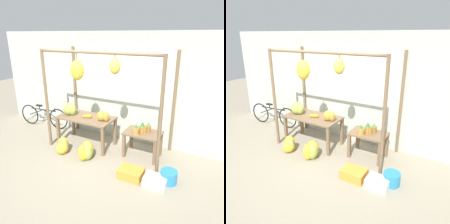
% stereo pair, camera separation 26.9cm
% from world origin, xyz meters
% --- Properties ---
extents(ground_plane, '(20.00, 20.00, 0.00)m').
position_xyz_m(ground_plane, '(0.00, 0.00, 0.00)').
color(ground_plane, gray).
extents(shop_wall_back, '(8.00, 0.08, 2.80)m').
position_xyz_m(shop_wall_back, '(0.00, 1.49, 1.40)').
color(shop_wall_back, '#B7C1B2').
rests_on(shop_wall_back, ground_plane).
extents(stall_awning, '(2.88, 1.31, 2.41)m').
position_xyz_m(stall_awning, '(-0.08, 0.52, 1.70)').
color(stall_awning, brown).
rests_on(stall_awning, ground_plane).
extents(display_table_main, '(1.42, 0.74, 0.76)m').
position_xyz_m(display_table_main, '(-0.60, 0.73, 0.64)').
color(display_table_main, brown).
rests_on(display_table_main, ground_plane).
extents(display_table_side, '(0.84, 0.56, 0.61)m').
position_xyz_m(display_table_side, '(0.89, 0.83, 0.48)').
color(display_table_side, brown).
rests_on(display_table_side, ground_plane).
extents(banana_pile_on_table, '(0.38, 0.34, 0.30)m').
position_xyz_m(banana_pile_on_table, '(-1.07, 0.70, 0.91)').
color(banana_pile_on_table, '#9EB247').
rests_on(banana_pile_on_table, display_table_main).
extents(orange_pile, '(0.23, 0.14, 0.09)m').
position_xyz_m(orange_pile, '(-0.52, 0.70, 0.80)').
color(orange_pile, orange).
rests_on(orange_pile, display_table_main).
extents(pineapple_cluster, '(0.34, 0.37, 0.29)m').
position_xyz_m(pineapple_cluster, '(0.88, 0.77, 0.72)').
color(pineapple_cluster, olive).
rests_on(pineapple_cluster, display_table_side).
extents(banana_pile_ground_left, '(0.35, 0.39, 0.38)m').
position_xyz_m(banana_pile_ground_left, '(-0.86, 0.09, 0.17)').
color(banana_pile_ground_left, '#9EB247').
rests_on(banana_pile_ground_left, ground_plane).
extents(banana_pile_ground_right, '(0.39, 0.48, 0.41)m').
position_xyz_m(banana_pile_ground_right, '(-0.21, 0.10, 0.19)').
color(banana_pile_ground_right, '#9EB247').
rests_on(banana_pile_ground_right, ground_plane).
extents(fruit_crate_white, '(0.47, 0.36, 0.19)m').
position_xyz_m(fruit_crate_white, '(0.98, -0.07, 0.10)').
color(fruit_crate_white, orange).
rests_on(fruit_crate_white, ground_plane).
extents(blue_bucket, '(0.33, 0.33, 0.24)m').
position_xyz_m(blue_bucket, '(1.68, 0.14, 0.12)').
color(blue_bucket, teal).
rests_on(blue_bucket, ground_plane).
extents(parked_bicycle, '(1.71, 0.19, 0.68)m').
position_xyz_m(parked_bicycle, '(-2.43, 1.10, 0.34)').
color(parked_bicycle, black).
rests_on(parked_bicycle, ground_plane).
extents(papaya_pile, '(0.34, 0.23, 0.26)m').
position_xyz_m(papaya_pile, '(-0.07, 0.69, 0.88)').
color(papaya_pile, gold).
rests_on(papaya_pile, display_table_main).
extents(fruit_crate_purple, '(0.43, 0.32, 0.17)m').
position_xyz_m(fruit_crate_purple, '(1.48, -0.06, 0.09)').
color(fruit_crate_purple, silver).
rests_on(fruit_crate_purple, ground_plane).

